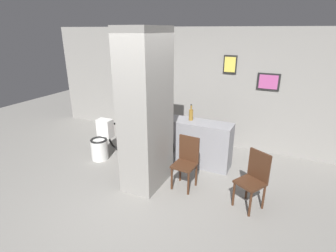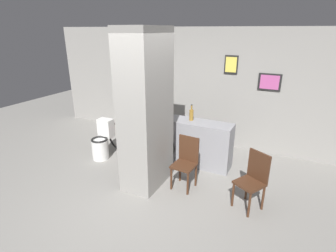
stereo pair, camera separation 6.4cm
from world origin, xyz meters
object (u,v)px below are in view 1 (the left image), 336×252
toilet (101,142)px  bicycle (139,141)px  chair_by_doorway (254,178)px  bottle_tall (191,114)px  chair_near_pillar (186,160)px

toilet → bicycle: (0.68, 0.39, 0.02)m
toilet → bicycle: 0.78m
chair_by_doorway → bicycle: bearing=-166.4°
bicycle → bottle_tall: bearing=13.8°
bicycle → chair_by_doorway: bearing=-15.9°
chair_near_pillar → bicycle: 1.44m
chair_near_pillar → chair_by_doorway: bearing=0.2°
chair_near_pillar → bicycle: size_ratio=0.55×
chair_near_pillar → toilet: bearing=178.1°
toilet → bottle_tall: bottle_tall is taller
chair_by_doorway → bicycle: 2.50m
bottle_tall → chair_by_doorway: bearing=-34.6°
toilet → chair_near_pillar: bearing=-6.3°
chair_by_doorway → bottle_tall: bearing=174.9°
bicycle → bottle_tall: 1.25m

